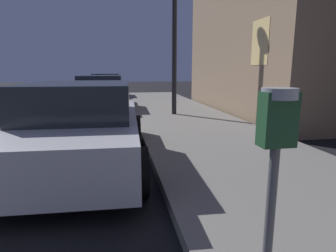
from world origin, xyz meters
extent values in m
cylinder|color=#59595B|center=(4.30, 0.43, 0.68)|extent=(0.06, 0.06, 1.07)
cube|color=#1E4728|center=(4.30, 0.43, 1.37)|extent=(0.19, 0.11, 0.30)
cylinder|color=#999EA5|center=(4.30, 0.43, 1.51)|extent=(0.19, 0.19, 0.06)
cube|color=black|center=(4.25, 0.43, 1.41)|extent=(0.01, 0.08, 0.11)
cube|color=#B7B7BF|center=(2.85, 3.85, 0.57)|extent=(2.01, 4.26, 0.64)
cube|color=#1E2328|center=(2.85, 3.85, 1.15)|extent=(1.70, 2.24, 0.56)
cylinder|color=black|center=(1.99, 5.19, 0.33)|extent=(0.25, 0.67, 0.66)
cylinder|color=black|center=(3.83, 5.10, 0.33)|extent=(0.25, 0.67, 0.66)
cylinder|color=black|center=(3.71, 2.51, 0.33)|extent=(0.25, 0.67, 0.66)
cube|color=navy|center=(2.85, 10.64, 0.57)|extent=(1.97, 4.47, 0.64)
cube|color=#1E2328|center=(2.85, 10.58, 1.15)|extent=(1.68, 2.25, 0.56)
cylinder|color=black|center=(1.97, 12.04, 0.33)|extent=(0.24, 0.67, 0.66)
cylinder|color=black|center=(3.82, 11.98, 0.33)|extent=(0.24, 0.67, 0.66)
cylinder|color=black|center=(1.88, 9.30, 0.33)|extent=(0.24, 0.67, 0.66)
cylinder|color=black|center=(3.73, 9.24, 0.33)|extent=(0.24, 0.67, 0.66)
cube|color=#19592D|center=(2.85, 16.24, 0.57)|extent=(1.77, 4.03, 0.64)
cube|color=#1E2328|center=(2.85, 16.22, 1.15)|extent=(1.55, 2.01, 0.56)
cylinder|color=black|center=(1.96, 17.48, 0.33)|extent=(0.23, 0.66, 0.66)
cylinder|color=black|center=(3.72, 17.49, 0.33)|extent=(0.23, 0.66, 0.66)
cylinder|color=black|center=(1.98, 14.99, 0.33)|extent=(0.23, 0.66, 0.66)
cylinder|color=black|center=(3.74, 15.00, 0.33)|extent=(0.23, 0.66, 0.66)
cylinder|color=black|center=(5.38, 8.39, 2.51)|extent=(0.16, 0.16, 4.73)
cube|color=#F2D17F|center=(7.32, 6.28, 2.37)|extent=(0.06, 0.90, 1.20)
camera|label=1|loc=(3.45, -0.92, 1.63)|focal=29.77mm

